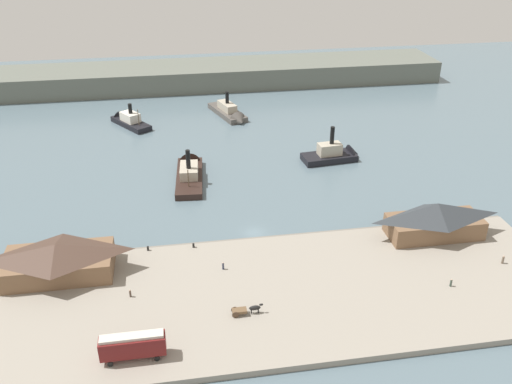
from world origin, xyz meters
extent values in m
plane|color=slate|center=(0.00, 0.00, 0.00)|extent=(320.00, 320.00, 0.00)
cube|color=gray|center=(0.00, -22.00, 0.60)|extent=(110.00, 36.00, 1.20)
cube|color=slate|center=(0.00, -3.60, 0.50)|extent=(110.00, 0.80, 1.00)
cube|color=brown|center=(-38.77, -10.16, 3.28)|extent=(19.85, 10.32, 4.16)
pyramid|color=#473328|center=(-38.77, -10.16, 6.55)|extent=(20.24, 10.84, 2.39)
cube|color=brown|center=(36.75, -8.76, 3.28)|extent=(19.50, 7.89, 4.15)
pyramid|color=#33383D|center=(36.75, -8.76, 7.09)|extent=(19.89, 8.28, 3.47)
cube|color=maroon|center=(-24.26, -34.37, 3.68)|extent=(9.95, 2.47, 3.16)
cube|color=beige|center=(-24.26, -34.37, 5.51)|extent=(9.55, 1.73, 0.50)
cylinder|color=black|center=(-20.78, -33.13, 1.65)|extent=(0.90, 0.18, 0.90)
cylinder|color=black|center=(-20.78, -35.60, 1.65)|extent=(0.90, 0.18, 0.90)
cylinder|color=black|center=(-27.74, -33.13, 1.65)|extent=(0.90, 0.18, 0.90)
cylinder|color=black|center=(-27.74, -35.60, 1.65)|extent=(0.90, 0.18, 0.90)
cube|color=brown|center=(-6.92, -27.10, 2.05)|extent=(2.48, 1.36, 0.50)
cylinder|color=#4C3828|center=(-7.66, -26.42, 1.80)|extent=(1.20, 0.10, 1.20)
cylinder|color=#4C3828|center=(-7.66, -27.77, 1.80)|extent=(1.20, 0.10, 1.20)
ellipsoid|color=black|center=(-4.28, -27.10, 2.30)|extent=(2.00, 0.70, 0.90)
ellipsoid|color=black|center=(-3.18, -27.10, 2.85)|extent=(0.70, 0.32, 0.44)
cylinder|color=black|center=(-3.68, -26.90, 1.70)|extent=(0.16, 0.16, 1.00)
cylinder|color=black|center=(-3.68, -27.30, 1.70)|extent=(0.16, 0.16, 1.00)
cylinder|color=black|center=(-4.88, -26.90, 1.70)|extent=(0.16, 0.16, 1.00)
cylinder|color=black|center=(-4.88, -27.30, 1.70)|extent=(0.16, 0.16, 1.00)
cylinder|color=#4C3D33|center=(-25.42, -19.23, 1.84)|extent=(0.37, 0.37, 1.27)
sphere|color=#CCA889|center=(-25.42, -19.23, 2.59)|extent=(0.23, 0.23, 0.23)
cylinder|color=#3D4C42|center=(32.22, -25.61, 1.86)|extent=(0.39, 0.39, 1.33)
sphere|color=#CCA889|center=(32.22, -25.61, 2.65)|extent=(0.24, 0.24, 0.24)
cylinder|color=#33384C|center=(-8.24, -13.70, 1.86)|extent=(0.39, 0.39, 1.32)
sphere|color=#CCA889|center=(-8.24, -13.70, 2.64)|extent=(0.24, 0.24, 0.24)
cylinder|color=#6B5B4C|center=(45.57, -20.54, 1.94)|extent=(0.43, 0.43, 1.48)
sphere|color=#CCA889|center=(45.57, -20.54, 2.82)|extent=(0.27, 0.27, 0.27)
cylinder|color=black|center=(-22.52, -4.90, 1.65)|extent=(0.44, 0.44, 0.90)
cylinder|color=black|center=(-13.40, -5.28, 1.65)|extent=(0.44, 0.44, 0.90)
cube|color=black|center=(26.36, 33.69, 0.91)|extent=(15.37, 8.02, 1.82)
cone|color=black|center=(33.70, 34.48, 0.91)|extent=(3.27, 6.09, 5.83)
cube|color=#B2A893|center=(26.36, 33.69, 3.41)|extent=(6.65, 4.23, 3.19)
cylinder|color=black|center=(26.85, 33.75, 7.43)|extent=(1.16, 1.16, 4.85)
cube|color=black|center=(-12.46, 27.41, 0.82)|extent=(8.09, 21.85, 1.63)
cone|color=black|center=(-11.67, 38.10, 0.82)|extent=(6.15, 4.28, 5.88)
cube|color=#B2A893|center=(-12.46, 27.41, 2.88)|extent=(5.06, 8.29, 2.49)
cylinder|color=black|center=(-12.54, 26.27, 6.57)|extent=(1.13, 1.13, 4.90)
cylinder|color=brown|center=(-12.93, 21.00, 3.90)|extent=(0.24, 0.24, 4.54)
cube|color=#514C47|center=(2.78, 74.67, 0.87)|extent=(11.77, 20.13, 1.75)
cone|color=#514C47|center=(5.76, 65.56, 0.87)|extent=(6.30, 4.99, 5.50)
cube|color=#B2A893|center=(2.78, 74.67, 2.98)|extent=(6.02, 9.37, 2.48)
cylinder|color=black|center=(2.84, 74.49, 6.14)|extent=(1.17, 1.17, 3.84)
cube|color=black|center=(-28.79, 69.44, 0.83)|extent=(13.47, 16.45, 1.66)
cone|color=black|center=(-33.38, 76.21, 0.83)|extent=(5.52, 5.06, 4.67)
cube|color=silver|center=(-28.79, 69.44, 3.05)|extent=(6.89, 7.53, 2.76)
cylinder|color=black|center=(-28.50, 69.02, 5.98)|extent=(1.19, 1.19, 3.10)
cylinder|color=brown|center=(-26.04, 65.38, 4.22)|extent=(0.24, 0.24, 5.12)
cube|color=#60665B|center=(0.00, 110.00, 4.00)|extent=(180.00, 24.00, 8.00)
camera|label=1|loc=(-15.75, -98.55, 63.20)|focal=38.21mm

